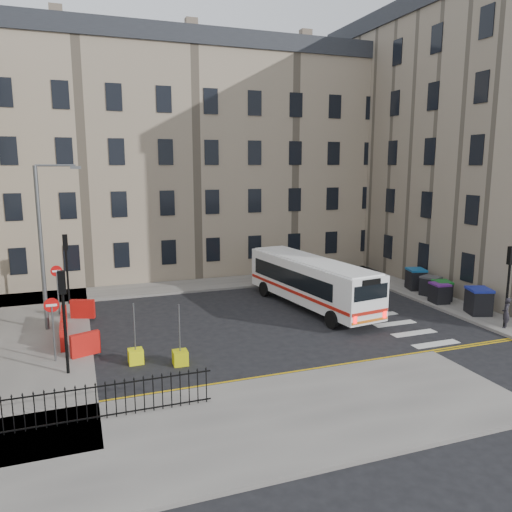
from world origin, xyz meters
TOP-DOWN VIEW (x-y plane):
  - ground at (0.00, 0.00)m, footprint 120.00×120.00m
  - pavement_north at (-6.00, 8.60)m, footprint 36.00×3.20m
  - pavement_east at (9.00, 4.00)m, footprint 2.40×26.00m
  - pavement_west at (-14.00, 1.00)m, footprint 6.00×22.00m
  - pavement_sw at (-7.00, -10.00)m, footprint 20.00×6.00m
  - terrace_north at (-7.00, 15.50)m, footprint 38.30×10.80m
  - corner_east at (19.00, 5.00)m, footprint 17.80×24.30m
  - traffic_light_east at (8.60, -5.50)m, footprint 0.28×0.22m
  - traffic_light_nw at (-12.00, 6.50)m, footprint 0.28×0.22m
  - traffic_light_sw at (-12.00, -4.00)m, footprint 0.28×0.22m
  - streetlamp at (-13.00, 2.00)m, footprint 0.50×0.22m
  - no_entry_north at (-12.50, 4.50)m, footprint 0.60×0.08m
  - no_entry_south at (-12.50, -2.50)m, footprint 0.60×0.08m
  - roadworks_barriers at (-11.84, 0.50)m, footprint 1.66×6.26m
  - iron_railings at (-11.25, -8.20)m, footprint 7.80×0.04m
  - bus at (1.18, 1.40)m, footprint 3.78×10.51m
  - wheelie_bin_a at (9.02, -3.28)m, footprint 1.49×1.59m
  - wheelie_bin_b at (8.54, -0.74)m, footprint 1.05×1.17m
  - wheelie_bin_c at (9.05, -0.35)m, footprint 1.17×1.27m
  - wheelie_bin_d at (9.14, 0.81)m, footprint 1.30×1.38m
  - wheelie_bin_e at (9.29, 2.42)m, footprint 1.35×1.47m
  - pedestrian at (8.56, -5.57)m, footprint 0.66×0.64m
  - bollard_yellow at (-9.35, -3.54)m, footprint 0.61×0.61m
  - bollard_chevron at (-7.63, -4.32)m, footprint 0.61×0.61m

SIDE VIEW (x-z plane):
  - ground at x=0.00m, z-range 0.00..0.00m
  - pavement_north at x=-6.00m, z-range 0.00..0.15m
  - pavement_east at x=9.00m, z-range 0.00..0.15m
  - pavement_west at x=-14.00m, z-range 0.00..0.15m
  - pavement_sw at x=-7.00m, z-range 0.00..0.15m
  - bollard_yellow at x=-9.35m, z-range 0.00..0.60m
  - bollard_chevron at x=-7.63m, z-range 0.00..0.60m
  - roadworks_barriers at x=-11.84m, z-range 0.15..1.15m
  - wheelie_bin_b at x=8.54m, z-range 0.16..1.33m
  - wheelie_bin_c at x=9.05m, z-range 0.16..1.34m
  - iron_railings at x=-11.25m, z-range 0.15..1.35m
  - wheelie_bin_d at x=9.14m, z-range 0.16..1.36m
  - wheelie_bin_e at x=9.29m, z-range 0.16..1.52m
  - wheelie_bin_a at x=9.02m, z-range 0.16..1.59m
  - pedestrian at x=8.56m, z-range 0.15..1.67m
  - bus at x=1.18m, z-range 0.22..3.01m
  - no_entry_north at x=-12.50m, z-range 0.58..3.58m
  - no_entry_south at x=-12.50m, z-range 0.58..3.58m
  - traffic_light_east at x=8.60m, z-range 0.82..4.92m
  - traffic_light_nw at x=-12.00m, z-range 0.82..4.92m
  - traffic_light_sw at x=-12.00m, z-range 0.82..4.92m
  - streetlamp at x=-13.00m, z-range 0.27..8.41m
  - terrace_north at x=-7.00m, z-range 0.02..17.22m
  - corner_east at x=19.00m, z-range 0.02..19.22m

